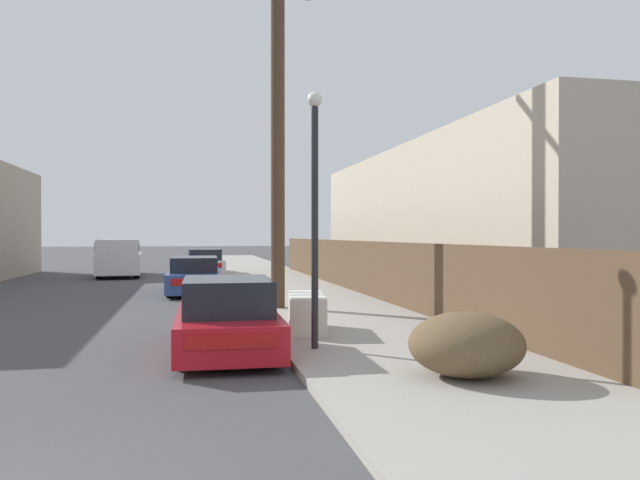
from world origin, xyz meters
The scene contains 11 objects.
sidewalk_curb centered at (5.30, 23.50, 0.06)m, with size 4.20×63.00×0.12m, color #9E998E.
discarded_fridge centered at (3.96, 7.70, 0.50)m, with size 0.93×1.81×0.78m.
parked_sports_car_red centered at (2.29, 6.37, 0.59)m, with size 1.79×4.37×1.32m.
car_parked_mid centered at (1.79, 17.69, 0.61)m, with size 1.89×4.75×1.30m.
car_parked_far centered at (2.33, 27.61, 0.63)m, with size 1.97×4.65×1.34m.
pickup_truck centered at (-1.78, 27.18, 0.92)m, with size 2.39×5.87×1.84m.
utility_pole centered at (3.95, 11.86, 4.83)m, with size 1.80×0.37×9.27m.
street_lamp centered at (3.75, 5.78, 2.69)m, with size 0.26×0.26×4.39m.
brush_pile centered at (5.38, 3.29, 0.56)m, with size 1.60×1.56×0.89m.
wooden_fence centered at (7.25, 16.25, 0.99)m, with size 0.08×29.03×1.74m, color brown.
building_right_house centered at (11.79, 16.64, 2.60)m, with size 6.00×20.45×5.19m, color beige.
Camera 1 is at (1.68, -4.67, 2.07)m, focal length 35.00 mm.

